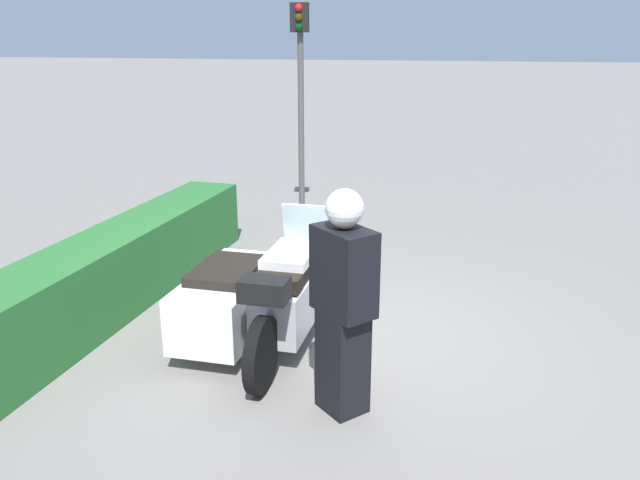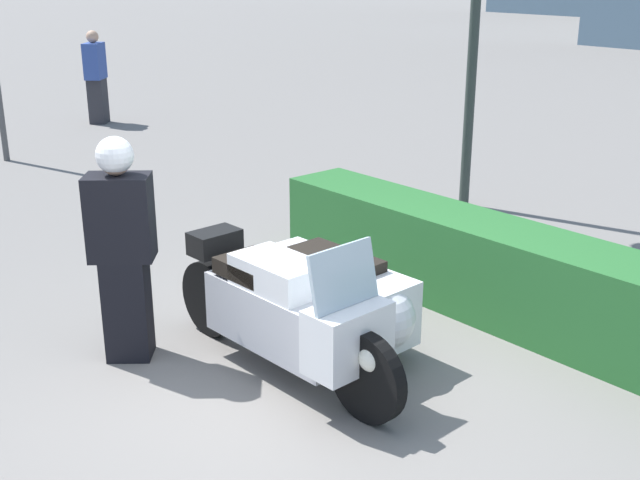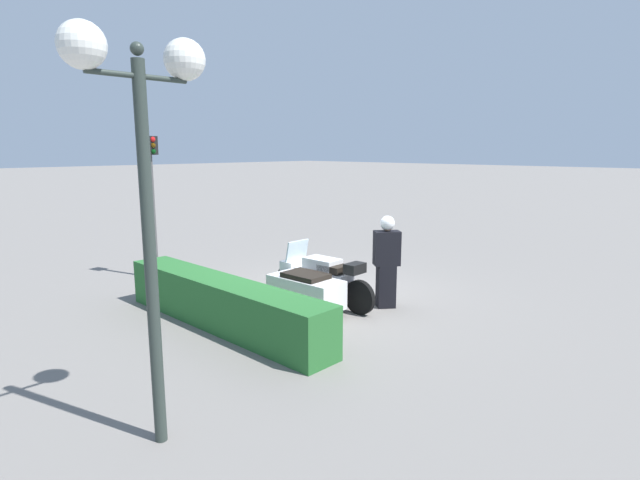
{
  "view_description": "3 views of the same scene",
  "coord_description": "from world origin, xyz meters",
  "views": [
    {
      "loc": [
        -5.13,
        -1.28,
        2.66
      ],
      "look_at": [
        0.36,
        0.25,
        0.83
      ],
      "focal_mm": 35.0,
      "sensor_mm": 36.0,
      "label": 1
    },
    {
      "loc": [
        3.98,
        -2.86,
        2.85
      ],
      "look_at": [
        0.03,
        0.57,
        1.03
      ],
      "focal_mm": 45.0,
      "sensor_mm": 36.0,
      "label": 2
    },
    {
      "loc": [
        -6.35,
        6.95,
        2.89
      ],
      "look_at": [
        0.13,
        0.1,
        1.16
      ],
      "focal_mm": 28.0,
      "sensor_mm": 36.0,
      "label": 3
    }
  ],
  "objects": [
    {
      "name": "hedge_bush_curbside",
      "position": [
        0.21,
        2.37,
        0.4
      ],
      "size": [
        4.66,
        0.67,
        0.79
      ],
      "primitive_type": "cube",
      "color": "#28662D",
      "rests_on": "ground"
    },
    {
      "name": "traffic_light_near",
      "position": [
        3.85,
        1.51,
        2.09
      ],
      "size": [
        0.22,
        0.28,
        3.16
      ],
      "rotation": [
        0.0,
        0.0,
        3.29
      ],
      "color": "#4C4C4C",
      "rests_on": "ground"
    },
    {
      "name": "officer_rider",
      "position": [
        -1.13,
        -0.34,
        0.9
      ],
      "size": [
        0.51,
        0.54,
        1.7
      ],
      "rotation": [
        0.0,
        0.0,
        2.45
      ],
      "color": "black",
      "rests_on": "ground"
    },
    {
      "name": "ground_plane",
      "position": [
        0.0,
        0.0,
        0.0
      ],
      "size": [
        160.0,
        160.0,
        0.0
      ],
      "primitive_type": "plane",
      "color": "slate"
    },
    {
      "name": "twin_lamp_post",
      "position": [
        -2.05,
        4.73,
        3.15
      ],
      "size": [
        0.39,
        1.33,
        3.91
      ],
      "color": "#2D3833",
      "rests_on": "ground"
    },
    {
      "name": "police_motorcycle",
      "position": [
        -0.15,
        0.67,
        0.46
      ],
      "size": [
        2.37,
        1.17,
        1.15
      ],
      "rotation": [
        0.0,
        0.0,
        0.03
      ],
      "color": "black",
      "rests_on": "ground"
    }
  ]
}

